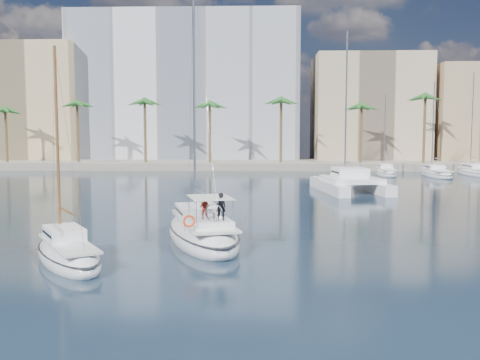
{
  "coord_description": "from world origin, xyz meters",
  "views": [
    {
      "loc": [
        1.41,
        -30.16,
        6.42
      ],
      "look_at": [
        0.41,
        1.5,
        3.48
      ],
      "focal_mm": 40.0,
      "sensor_mm": 36.0,
      "label": 1
    }
  ],
  "objects": [
    {
      "name": "quay",
      "position": [
        0.0,
        61.0,
        0.6
      ],
      "size": [
        120.0,
        14.0,
        1.2
      ],
      "primitive_type": "cube",
      "color": "gray",
      "rests_on": "ground"
    },
    {
      "name": "moored_yacht_a",
      "position": [
        20.0,
        47.0,
        0.0
      ],
      "size": [
        3.37,
        9.52,
        11.9
      ],
      "primitive_type": null,
      "rotation": [
        0.0,
        0.0,
        -0.07
      ],
      "color": "white",
      "rests_on": "ground"
    },
    {
      "name": "ground",
      "position": [
        0.0,
        0.0,
        0.0
      ],
      "size": [
        160.0,
        160.0,
        0.0
      ],
      "primitive_type": "plane",
      "color": "black",
      "rests_on": "ground"
    },
    {
      "name": "main_sloop",
      "position": [
        -1.78,
        0.61,
        0.52
      ],
      "size": [
        6.65,
        11.91,
        16.85
      ],
      "rotation": [
        0.0,
        0.0,
        0.28
      ],
      "color": "white",
      "rests_on": "ground"
    },
    {
      "name": "small_sloop",
      "position": [
        -7.84,
        -4.74,
        0.41
      ],
      "size": [
        6.27,
        7.95,
        11.27
      ],
      "rotation": [
        0.0,
        0.0,
        0.56
      ],
      "color": "white",
      "rests_on": "ground"
    },
    {
      "name": "seagull",
      "position": [
        -2.96,
        3.33,
        0.55
      ],
      "size": [
        1.15,
        0.49,
        0.21
      ],
      "color": "silver",
      "rests_on": "ground"
    },
    {
      "name": "palm_right",
      "position": [
        34.0,
        57.0,
        10.28
      ],
      "size": [
        3.6,
        3.6,
        12.3
      ],
      "color": "brown",
      "rests_on": "ground"
    },
    {
      "name": "catamaran",
      "position": [
        11.27,
        26.27,
        1.14
      ],
      "size": [
        7.34,
        12.3,
        16.98
      ],
      "rotation": [
        0.0,
        0.0,
        0.14
      ],
      "color": "white",
      "rests_on": "ground"
    },
    {
      "name": "building_tan_left",
      "position": [
        -42.0,
        69.0,
        11.0
      ],
      "size": [
        22.0,
        14.0,
        22.0
      ],
      "primitive_type": "cube",
      "color": "tan",
      "rests_on": "ground"
    },
    {
      "name": "moored_yacht_c",
      "position": [
        33.0,
        47.0,
        0.0
      ],
      "size": [
        3.98,
        12.33,
        15.54
      ],
      "primitive_type": null,
      "rotation": [
        0.0,
        0.0,
        0.03
      ],
      "color": "white",
      "rests_on": "ground"
    },
    {
      "name": "moored_yacht_b",
      "position": [
        26.5,
        45.0,
        0.0
      ],
      "size": [
        3.32,
        10.83,
        13.72
      ],
      "primitive_type": null,
      "rotation": [
        0.0,
        0.0,
        -0.02
      ],
      "color": "white",
      "rests_on": "ground"
    },
    {
      "name": "palm_centre",
      "position": [
        0.0,
        57.0,
        10.28
      ],
      "size": [
        3.6,
        3.6,
        12.3
      ],
      "color": "brown",
      "rests_on": "ground"
    },
    {
      "name": "building_modern",
      "position": [
        -12.0,
        73.0,
        14.0
      ],
      "size": [
        42.0,
        16.0,
        28.0
      ],
      "primitive_type": "cube",
      "color": "silver",
      "rests_on": "ground"
    },
    {
      "name": "building_beige",
      "position": [
        22.0,
        70.0,
        10.0
      ],
      "size": [
        20.0,
        14.0,
        20.0
      ],
      "primitive_type": "cube",
      "color": "tan",
      "rests_on": "ground"
    },
    {
      "name": "palm_left",
      "position": [
        -34.0,
        57.0,
        10.28
      ],
      "size": [
        3.6,
        3.6,
        12.3
      ],
      "color": "brown",
      "rests_on": "ground"
    }
  ]
}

